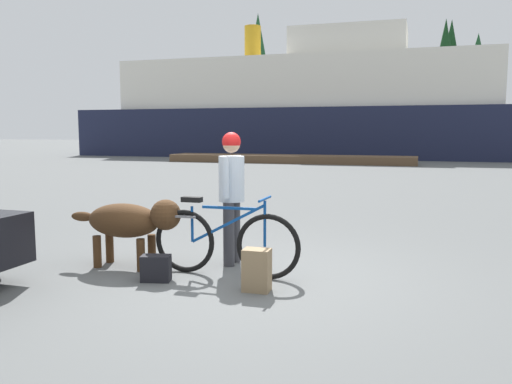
{
  "coord_description": "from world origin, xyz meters",
  "views": [
    {
      "loc": [
        1.82,
        -5.44,
        1.67
      ],
      "look_at": [
        -0.28,
        1.24,
        0.84
      ],
      "focal_mm": 36.54,
      "sensor_mm": 36.0,
      "label": 1
    }
  ],
  "objects_px": {
    "dog": "(131,221)",
    "backpack": "(257,270)",
    "bicycle": "(224,241)",
    "person_cyclist": "(232,186)",
    "handbag_pannier": "(156,268)",
    "ferry_boat": "(305,110)",
    "sailboat_moored": "(285,146)"
  },
  "relations": [
    {
      "from": "bicycle",
      "to": "dog",
      "type": "distance_m",
      "value": 1.23
    },
    {
      "from": "bicycle",
      "to": "backpack",
      "type": "relative_size",
      "value": 3.97
    },
    {
      "from": "dog",
      "to": "handbag_pannier",
      "type": "distance_m",
      "value": 0.85
    },
    {
      "from": "ferry_boat",
      "to": "dog",
      "type": "bearing_deg",
      "value": -82.13
    },
    {
      "from": "ferry_boat",
      "to": "person_cyclist",
      "type": "bearing_deg",
      "value": -79.78
    },
    {
      "from": "bicycle",
      "to": "person_cyclist",
      "type": "xyz_separation_m",
      "value": [
        -0.1,
        0.54,
        0.58
      ]
    },
    {
      "from": "person_cyclist",
      "to": "bicycle",
      "type": "bearing_deg",
      "value": -79.11
    },
    {
      "from": "bicycle",
      "to": "sailboat_moored",
      "type": "bearing_deg",
      "value": 103.11
    },
    {
      "from": "backpack",
      "to": "sailboat_moored",
      "type": "height_order",
      "value": "sailboat_moored"
    },
    {
      "from": "sailboat_moored",
      "to": "bicycle",
      "type": "bearing_deg",
      "value": -76.89
    },
    {
      "from": "dog",
      "to": "backpack",
      "type": "relative_size",
      "value": 3.37
    },
    {
      "from": "bicycle",
      "to": "ferry_boat",
      "type": "height_order",
      "value": "ferry_boat"
    },
    {
      "from": "backpack",
      "to": "ferry_boat",
      "type": "bearing_deg",
      "value": 101.09
    },
    {
      "from": "dog",
      "to": "backpack",
      "type": "distance_m",
      "value": 1.84
    },
    {
      "from": "dog",
      "to": "ferry_boat",
      "type": "distance_m",
      "value": 29.14
    },
    {
      "from": "backpack",
      "to": "ferry_boat",
      "type": "distance_m",
      "value": 29.91
    },
    {
      "from": "handbag_pannier",
      "to": "sailboat_moored",
      "type": "bearing_deg",
      "value": 101.94
    },
    {
      "from": "person_cyclist",
      "to": "dog",
      "type": "distance_m",
      "value": 1.3
    },
    {
      "from": "dog",
      "to": "sailboat_moored",
      "type": "xyz_separation_m",
      "value": [
        -6.87,
        34.73,
        -0.08
      ]
    },
    {
      "from": "person_cyclist",
      "to": "handbag_pannier",
      "type": "xyz_separation_m",
      "value": [
        -0.54,
        -0.98,
        -0.84
      ]
    },
    {
      "from": "bicycle",
      "to": "sailboat_moored",
      "type": "height_order",
      "value": "sailboat_moored"
    },
    {
      "from": "handbag_pannier",
      "to": "backpack",
      "type": "bearing_deg",
      "value": -0.41
    },
    {
      "from": "person_cyclist",
      "to": "sailboat_moored",
      "type": "distance_m",
      "value": 35.13
    },
    {
      "from": "bicycle",
      "to": "sailboat_moored",
      "type": "relative_size",
      "value": 0.24
    },
    {
      "from": "bicycle",
      "to": "dog",
      "type": "relative_size",
      "value": 1.18
    },
    {
      "from": "backpack",
      "to": "sailboat_moored",
      "type": "bearing_deg",
      "value": 103.77
    },
    {
      "from": "person_cyclist",
      "to": "handbag_pannier",
      "type": "height_order",
      "value": "person_cyclist"
    },
    {
      "from": "dog",
      "to": "person_cyclist",
      "type": "bearing_deg",
      "value": 25.26
    },
    {
      "from": "dog",
      "to": "backpack",
      "type": "xyz_separation_m",
      "value": [
        1.75,
        -0.46,
        -0.35
      ]
    },
    {
      "from": "bicycle",
      "to": "handbag_pannier",
      "type": "xyz_separation_m",
      "value": [
        -0.65,
        -0.44,
        -0.26
      ]
    },
    {
      "from": "person_cyclist",
      "to": "handbag_pannier",
      "type": "distance_m",
      "value": 1.4
    },
    {
      "from": "bicycle",
      "to": "backpack",
      "type": "bearing_deg",
      "value": -40.15
    }
  ]
}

